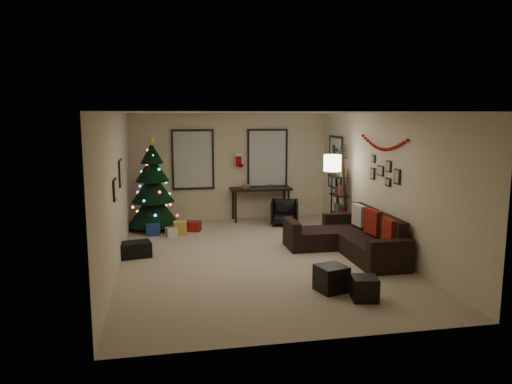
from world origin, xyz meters
The scene contains 29 objects.
floor centered at (0.00, 0.00, 0.00)m, with size 7.00×7.00×0.00m, color tan.
ceiling centered at (0.00, 0.00, 2.70)m, with size 7.00×7.00×0.00m, color white.
wall_back centered at (0.00, 3.50, 1.35)m, with size 5.00×5.00×0.00m, color beige.
wall_front centered at (0.00, -3.50, 1.35)m, with size 5.00×5.00×0.00m, color beige.
wall_left centered at (-2.50, 0.00, 1.35)m, with size 7.00×7.00×0.00m, color beige.
wall_right centered at (2.50, 0.00, 1.35)m, with size 7.00×7.00×0.00m, color beige.
window_back_left centered at (-0.95, 3.47, 1.55)m, with size 1.05×0.06×1.50m.
window_back_right centered at (0.95, 3.47, 1.55)m, with size 1.05×0.06×1.50m.
window_right_wall centered at (2.47, 2.55, 1.50)m, with size 0.06×0.90×1.30m.
christmas_tree centered at (-1.93, 2.69, 0.92)m, with size 1.19×1.19×2.21m.
presents centered at (-1.56, 2.22, 0.13)m, with size 1.30×0.89×0.30m.
sofa centered at (1.87, -0.05, 0.27)m, with size 1.71×2.50×0.83m.
pillow_red_a centered at (2.21, -0.92, 0.64)m, with size 0.11×0.41×0.41m, color maroon.
pillow_red_b centered at (2.21, -0.24, 0.64)m, with size 0.12×0.47×0.47m, color maroon.
pillow_cream centered at (2.21, 0.44, 0.63)m, with size 0.12×0.43×0.43m, color beige.
ottoman_near centered at (0.78, -1.96, 0.20)m, with size 0.42×0.42×0.40m, color black.
ottoman_far centered at (1.13, -2.40, 0.17)m, with size 0.36×0.36×0.34m, color black.
desk centered at (0.73, 3.22, 0.73)m, with size 1.54×0.55×0.83m.
desk_chair centered at (1.19, 2.57, 0.31)m, with size 0.60×0.56×0.62m, color black.
bookshelf centered at (2.30, 1.81, 0.95)m, with size 0.30×0.58×1.97m.
potted_plant centered at (2.30, 1.99, 1.84)m, with size 0.50×0.44×0.56m, color #4C4C4C.
floor_lamp centered at (1.95, 1.37, 1.50)m, with size 0.38×0.38×1.79m.
art_map centered at (-2.48, 0.75, 1.58)m, with size 0.04×0.60×0.50m.
art_abstract centered at (-2.48, -0.50, 1.44)m, with size 0.04×0.45×0.35m.
gallery centered at (2.48, -0.07, 1.57)m, with size 0.03×1.25×0.54m.
garland centered at (2.45, -0.02, 2.12)m, with size 0.08×1.90×0.30m, color #A5140C, non-canonical shape.
stocking_left centered at (-0.14, 3.60, 1.52)m, with size 0.20×0.05×0.36m.
stocking_right centered at (0.19, 3.32, 1.54)m, with size 0.20×0.05×0.36m.
storage_bin centered at (-2.25, 0.45, 0.14)m, with size 0.58×0.38×0.29m, color black.
Camera 1 is at (-1.70, -8.73, 2.67)m, focal length 34.23 mm.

